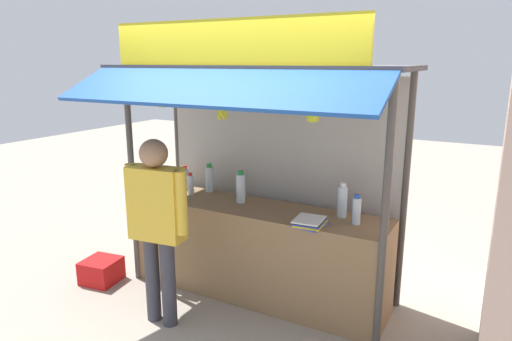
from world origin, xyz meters
The scene contains 17 objects.
ground_plane centered at (0.00, 0.00, 0.00)m, with size 20.00×20.00×0.00m, color #9E9384.
stall_counter centered at (0.00, 0.00, 0.44)m, with size 2.48×0.59×0.88m, color olive.
stall_structure centered at (0.00, 0.10, 1.52)m, with size 2.68×1.47×2.52m.
water_bottle_front_left centered at (-0.95, 0.18, 1.00)m, with size 0.07×0.07×0.25m.
water_bottle_back_left centered at (-0.78, 0.05, 0.99)m, with size 0.06×0.06×0.22m.
water_bottle_rear_center centered at (-0.20, 0.06, 1.03)m, with size 0.09×0.09×0.31m.
water_bottle_mid_right centered at (-0.67, 0.23, 1.02)m, with size 0.08×0.08×0.30m.
water_bottle_front_right centered at (0.94, 0.01, 1.00)m, with size 0.07×0.07×0.25m.
water_bottle_right centered at (0.78, 0.13, 1.03)m, with size 0.09×0.09×0.30m.
magazine_stack_far_left centered at (0.61, -0.20, 0.91)m, with size 0.27×0.29×0.05m.
magazine_stack_back_right centered at (-0.91, -0.20, 0.91)m, with size 0.21×0.27×0.05m.
banana_bunch_rightmost centered at (0.69, -0.39, 1.84)m, with size 0.11×0.11×0.28m.
banana_bunch_inner_right centered at (-0.73, -0.39, 1.87)m, with size 0.10×0.10×0.24m.
banana_bunch_leftmost centered at (-0.10, -0.39, 1.81)m, with size 0.11×0.10×0.31m.
banana_bunch_inner_left centered at (-1.04, -0.39, 1.87)m, with size 0.10×0.09×0.23m.
vendor_person centered at (-0.48, -0.81, 0.97)m, with size 0.61×0.25×1.60m.
plastic_crate centered at (-1.51, -0.54, 0.12)m, with size 0.34×0.34×0.24m, color red.
Camera 1 is at (1.93, -3.52, 2.20)m, focal length 31.86 mm.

